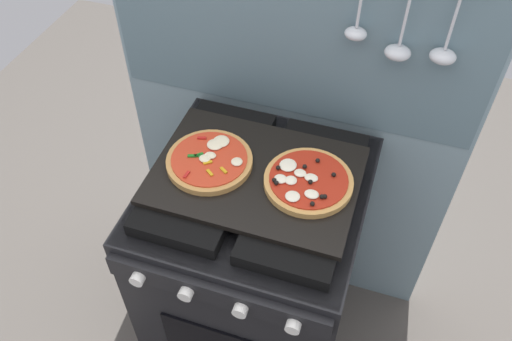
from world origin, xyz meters
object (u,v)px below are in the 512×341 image
object	(u,v)px
stove	(256,269)
pizza_left	(210,160)
baking_tray	(256,175)
pizza_right	(307,181)

from	to	relation	value
stove	pizza_left	distance (m)	0.49
baking_tray	pizza_right	xyz separation A→B (m)	(0.14, 0.00, 0.02)
stove	pizza_right	xyz separation A→B (m)	(0.14, 0.01, 0.48)
pizza_left	baking_tray	bearing A→B (deg)	2.05
baking_tray	pizza_left	distance (m)	0.13
pizza_left	pizza_right	world-z (taller)	pizza_right
pizza_left	pizza_right	distance (m)	0.27
baking_tray	pizza_left	size ratio (longest dim) A/B	2.34
stove	pizza_right	bearing A→B (deg)	2.68
stove	baking_tray	bearing A→B (deg)	90.00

